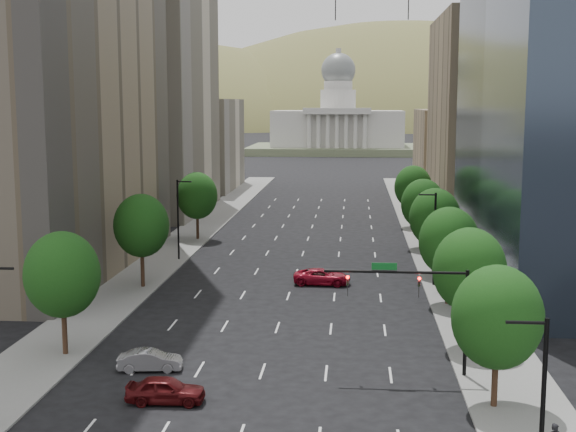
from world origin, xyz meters
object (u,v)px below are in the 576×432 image
(capitol, at_px, (338,128))
(car_maroon, at_px, (166,390))
(traffic_signal, at_px, (427,298))
(car_silver, at_px, (150,360))
(car_red_far, at_px, (322,277))

(capitol, distance_m, car_maroon, 225.72)
(traffic_signal, xyz_separation_m, car_silver, (-17.88, -0.47, -4.48))
(capitol, relative_size, car_silver, 14.31)
(car_silver, bearing_deg, traffic_signal, -96.12)
(car_maroon, relative_size, car_silver, 1.10)
(traffic_signal, distance_m, car_red_far, 26.36)
(traffic_signal, distance_m, car_maroon, 17.15)
(traffic_signal, relative_size, car_maroon, 1.97)
(traffic_signal, height_order, car_silver, traffic_signal)
(capitol, relative_size, car_red_far, 10.97)
(car_maroon, height_order, car_red_far, car_maroon)
(traffic_signal, height_order, car_red_far, traffic_signal)
(capitol, distance_m, car_silver, 220.44)
(car_maroon, bearing_deg, capitol, -3.72)
(capitol, height_order, car_maroon, capitol)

